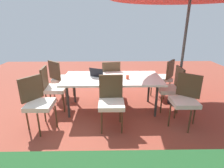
% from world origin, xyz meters
% --- Properties ---
extents(ground_plane, '(10.00, 10.00, 0.02)m').
position_xyz_m(ground_plane, '(0.00, 0.00, -0.01)').
color(ground_plane, brown).
extents(dining_table, '(2.11, 1.02, 0.75)m').
position_xyz_m(dining_table, '(0.00, 0.00, 0.71)').
color(dining_table, silver).
rests_on(dining_table, ground_plane).
extents(chair_northwest, '(0.58, 0.58, 0.98)m').
position_xyz_m(chair_northwest, '(-1.36, 0.65, 0.55)').
color(chair_northwest, silver).
rests_on(chair_northwest, ground_plane).
extents(chair_east, '(0.48, 0.47, 0.98)m').
position_xyz_m(chair_east, '(1.31, -0.03, 0.55)').
color(chair_east, silver).
rests_on(chair_east, ground_plane).
extents(chair_southeast, '(0.58, 0.59, 0.98)m').
position_xyz_m(chair_southeast, '(1.31, -0.71, 0.55)').
color(chair_southeast, silver).
rests_on(chair_southeast, ground_plane).
extents(chair_south, '(0.48, 0.49, 0.98)m').
position_xyz_m(chair_south, '(0.03, -0.64, 0.55)').
color(chair_south, silver).
rests_on(chair_south, ground_plane).
extents(chair_northeast, '(0.58, 0.58, 0.98)m').
position_xyz_m(chair_northeast, '(1.36, 0.73, 0.55)').
color(chair_northeast, silver).
rests_on(chair_northeast, ground_plane).
extents(chair_southwest, '(0.58, 0.58, 0.98)m').
position_xyz_m(chair_southwest, '(-1.36, -0.73, 0.55)').
color(chair_southwest, silver).
rests_on(chair_southwest, ground_plane).
extents(chair_north, '(0.46, 0.47, 0.98)m').
position_xyz_m(chair_north, '(0.03, 0.70, 0.55)').
color(chair_north, silver).
rests_on(chair_north, ground_plane).
extents(chair_west, '(0.46, 0.46, 0.98)m').
position_xyz_m(chair_west, '(-1.30, 0.04, 0.55)').
color(chair_west, silver).
rests_on(chair_west, ground_plane).
extents(laptop, '(0.39, 0.36, 0.21)m').
position_xyz_m(laptop, '(0.30, -0.04, 0.80)').
color(laptop, '#B7B7BC').
rests_on(laptop, dining_table).
extents(cup, '(0.07, 0.07, 0.08)m').
position_xyz_m(cup, '(-0.32, 0.11, 0.80)').
color(cup, '#CC4C33').
rests_on(cup, dining_table).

